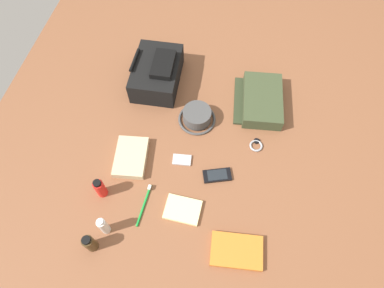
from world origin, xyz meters
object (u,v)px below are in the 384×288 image
at_px(toothpaste_tube, 103,226).
at_px(cell_phone, 217,175).
at_px(paperback_novel, 237,251).
at_px(media_player, 182,160).
at_px(bucket_hat, 197,116).
at_px(wristwatch, 256,145).
at_px(sunscreen_spray, 100,188).
at_px(folded_towel, 131,157).
at_px(notepad, 183,210).
at_px(backpack, 157,73).
at_px(toiletry_pouch, 261,100).
at_px(cologne_bottle, 90,243).
at_px(toothbrush, 145,203).

bearing_deg(toothpaste_tube, cell_phone, -50.79).
height_order(paperback_novel, media_player, paperback_novel).
distance_m(bucket_hat, paperback_novel, 0.65).
height_order(toothpaste_tube, paperback_novel, toothpaste_tube).
relative_size(cell_phone, wristwatch, 1.94).
height_order(sunscreen_spray, folded_towel, sunscreen_spray).
relative_size(cell_phone, notepad, 0.92).
xyz_separation_m(backpack, notepad, (-0.65, -0.28, -0.06)).
relative_size(toiletry_pouch, paperback_novel, 1.45).
bearing_deg(media_player, wristwatch, -65.72).
bearing_deg(media_player, backpack, 27.71).
xyz_separation_m(toiletry_pouch, folded_towel, (-0.43, 0.55, -0.02)).
distance_m(sunscreen_spray, folded_towel, 0.20).
relative_size(toiletry_pouch, sunscreen_spray, 2.66).
height_order(cologne_bottle, cell_phone, cologne_bottle).
distance_m(backpack, toothpaste_tube, 0.80).
relative_size(toiletry_pouch, notepad, 2.12).
bearing_deg(toiletry_pouch, wristwatch, -178.10).
height_order(cell_phone, media_player, cell_phone).
bearing_deg(wristwatch, paperback_novel, 177.58).
distance_m(toiletry_pouch, notepad, 0.67).
relative_size(toothpaste_tube, media_player, 1.39).
distance_m(toiletry_pouch, folded_towel, 0.69).
bearing_deg(folded_towel, cell_phone, -90.39).
relative_size(cologne_bottle, media_player, 1.26).
height_order(paperback_novel, notepad, paperback_novel).
bearing_deg(cologne_bottle, wristwatch, -44.77).
bearing_deg(paperback_novel, toiletry_pouch, -1.02).
bearing_deg(cologne_bottle, toothpaste_tube, -23.08).
distance_m(bucket_hat, notepad, 0.46).
xyz_separation_m(paperback_novel, notepad, (0.12, 0.25, -0.00)).
bearing_deg(toothbrush, wristwatch, -48.99).
bearing_deg(cologne_bottle, media_player, -30.74).
height_order(bucket_hat, paperback_novel, bucket_hat).
height_order(cologne_bottle, notepad, cologne_bottle).
bearing_deg(cell_phone, cologne_bottle, 132.82).
bearing_deg(folded_towel, bucket_hat, -42.89).
xyz_separation_m(bucket_hat, folded_towel, (-0.27, 0.25, -0.01)).
xyz_separation_m(paperback_novel, toothbrush, (0.12, 0.41, -0.00)).
height_order(backpack, wristwatch, backpack).
xyz_separation_m(toiletry_pouch, toothbrush, (-0.62, 0.43, -0.03)).
height_order(backpack, toiletry_pouch, backpack).
bearing_deg(paperback_novel, folded_towel, 59.68).
distance_m(toiletry_pouch, toothpaste_tube, 0.94).
xyz_separation_m(bucket_hat, paperback_novel, (-0.58, -0.28, -0.02)).
bearing_deg(folded_towel, media_player, -79.94).
bearing_deg(paperback_novel, toothpaste_tube, 92.52).
bearing_deg(toothpaste_tube, notepad, -63.32).
bearing_deg(toiletry_pouch, cell_phone, 161.37).
height_order(cell_phone, toothbrush, toothbrush).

